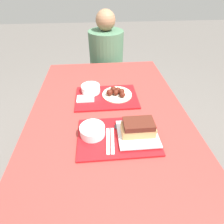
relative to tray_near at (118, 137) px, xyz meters
The scene contains 14 objects.
ground_plane 0.79m from the tray_near, 103.35° to the left, with size 12.00×12.00×0.00m, color #605B56.
picnic_table 0.19m from the tray_near, 103.35° to the left, with size 0.94×1.56×0.77m.
picnic_bench_far 1.22m from the tray_near, 91.80° to the left, with size 0.90×0.28×0.44m.
tray_near is the anchor object (origin of this frame).
tray_far 0.36m from the tray_near, 95.33° to the left, with size 0.41×0.28×0.01m.
bowl_coleslaw_near 0.14m from the tray_near, 169.89° to the left, with size 0.13×0.13×0.05m.
brisket_sandwich_plate 0.11m from the tray_near, ahead, with size 0.20×0.20×0.09m.
plastic_fork_near 0.06m from the tray_near, 149.75° to the right, with size 0.03×0.17×0.00m.
plastic_knife_near 0.04m from the tray_near, 135.09° to the right, with size 0.03×0.17×0.00m.
condiment_packet 0.06m from the tray_near, 82.97° to the left, with size 0.04×0.03×0.01m.
bowl_coleslaw_far 0.45m from the tray_near, 108.23° to the left, with size 0.13×0.13×0.05m.
wings_plate_far 0.37m from the tray_near, 85.07° to the left, with size 0.20×0.20×0.05m.
napkin_far 0.39m from the tray_near, 117.15° to the left, with size 0.11×0.08×0.01m.
person_seated_across 1.15m from the tray_near, 89.50° to the left, with size 0.34×0.34×0.74m.
Camera 1 is at (-0.05, -0.76, 1.44)m, focal length 28.00 mm.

